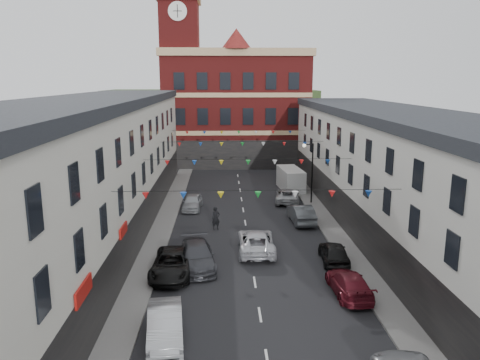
{
  "coord_description": "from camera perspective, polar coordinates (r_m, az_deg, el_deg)",
  "views": [
    {
      "loc": [
        -1.87,
        -30.29,
        12.02
      ],
      "look_at": [
        -0.42,
        8.82,
        3.57
      ],
      "focal_mm": 35.0,
      "sensor_mm": 36.0,
      "label": 1
    }
  ],
  "objects": [
    {
      "name": "distant_hill",
      "position": [
        92.58,
        -3.46,
        7.81
      ],
      "size": [
        40.0,
        14.0,
        10.0
      ],
      "primitive_type": "cube",
      "color": "#2A4520",
      "rests_on": "ground"
    },
    {
      "name": "moving_car",
      "position": [
        33.48,
        1.99,
        -7.49
      ],
      "size": [
        2.61,
        5.49,
        1.52
      ],
      "primitive_type": "imported",
      "rotation": [
        0.0,
        0.0,
        3.12
      ],
      "color": "silver",
      "rests_on": "ground"
    },
    {
      "name": "white_van",
      "position": [
        51.96,
        6.19,
        0.08
      ],
      "size": [
        2.6,
        5.6,
        2.4
      ],
      "primitive_type": "cube",
      "rotation": [
        0.0,
        0.0,
        0.1
      ],
      "color": "silver",
      "rests_on": "ground"
    },
    {
      "name": "car_right_f",
      "position": [
        46.89,
        5.79,
        -1.87
      ],
      "size": [
        2.93,
        5.22,
        1.38
      ],
      "primitive_type": "imported",
      "rotation": [
        0.0,
        0.0,
        3.01
      ],
      "color": "#A3A4A8",
      "rests_on": "ground"
    },
    {
      "name": "pavement_left",
      "position": [
        34.8,
        -10.41,
        -8.11
      ],
      "size": [
        1.8,
        64.0,
        0.15
      ],
      "primitive_type": "cube",
      "color": "#605E5B",
      "rests_on": "ground"
    },
    {
      "name": "car_left_d",
      "position": [
        30.94,
        -5.25,
        -9.2
      ],
      "size": [
        2.88,
        5.57,
        1.54
      ],
      "primitive_type": "imported",
      "rotation": [
        0.0,
        0.0,
        0.14
      ],
      "color": "#36373D",
      "rests_on": "ground"
    },
    {
      "name": "ground",
      "position": [
        32.65,
        1.33,
        -9.43
      ],
      "size": [
        160.0,
        160.0,
        0.0
      ],
      "primitive_type": "plane",
      "color": "black",
      "rests_on": "ground"
    },
    {
      "name": "car_right_e",
      "position": [
        40.38,
        7.48,
        -4.08
      ],
      "size": [
        1.93,
        4.86,
        1.57
      ],
      "primitive_type": "imported",
      "rotation": [
        0.0,
        0.0,
        3.2
      ],
      "color": "#484C50",
      "rests_on": "ground"
    },
    {
      "name": "terrace_left",
      "position": [
        33.5,
        -19.29,
        -0.01
      ],
      "size": [
        8.4,
        56.0,
        10.7
      ],
      "color": "beige",
      "rests_on": "ground"
    },
    {
      "name": "car_right_c",
      "position": [
        27.89,
        13.15,
        -12.19
      ],
      "size": [
        2.05,
        4.67,
        1.34
      ],
      "primitive_type": "imported",
      "rotation": [
        0.0,
        0.0,
        3.18
      ],
      "color": "maroon",
      "rests_on": "ground"
    },
    {
      "name": "pedestrian",
      "position": [
        38.18,
        -2.96,
        -4.69
      ],
      "size": [
        0.81,
        0.68,
        1.91
      ],
      "primitive_type": "imported",
      "rotation": [
        0.0,
        0.0,
        0.37
      ],
      "color": "black",
      "rests_on": "ground"
    },
    {
      "name": "street_lamp",
      "position": [
        45.81,
        8.51,
        1.84
      ],
      "size": [
        1.1,
        0.36,
        6.0
      ],
      "color": "black",
      "rests_on": "ground"
    },
    {
      "name": "car_left_e",
      "position": [
        44.3,
        -5.83,
        -2.68
      ],
      "size": [
        1.93,
        4.27,
        1.42
      ],
      "primitive_type": "imported",
      "rotation": [
        0.0,
        0.0,
        -0.06
      ],
      "color": "gray",
      "rests_on": "ground"
    },
    {
      "name": "pavement_right",
      "position": [
        35.53,
        12.41,
        -7.77
      ],
      "size": [
        1.8,
        64.0,
        0.15
      ],
      "primitive_type": "cube",
      "color": "#605E5B",
      "rests_on": "ground"
    },
    {
      "name": "civic_building",
      "position": [
        68.38,
        -0.56,
        8.92
      ],
      "size": [
        20.6,
        13.3,
        18.5
      ],
      "color": "maroon",
      "rests_on": "ground"
    },
    {
      "name": "car_left_c",
      "position": [
        29.98,
        -8.26,
        -10.06
      ],
      "size": [
        2.58,
        5.37,
        1.48
      ],
      "primitive_type": "imported",
      "rotation": [
        0.0,
        0.0,
        -0.03
      ],
      "color": "black",
      "rests_on": "ground"
    },
    {
      "name": "car_left_b",
      "position": [
        23.21,
        -9.12,
        -17.03
      ],
      "size": [
        2.11,
        4.73,
        1.51
      ],
      "primitive_type": "imported",
      "rotation": [
        0.0,
        0.0,
        0.11
      ],
      "color": "#ABADB3",
      "rests_on": "ground"
    },
    {
      "name": "clock_tower",
      "position": [
        65.6,
        -7.28,
        14.63
      ],
      "size": [
        5.6,
        5.6,
        30.0
      ],
      "color": "maroon",
      "rests_on": "ground"
    },
    {
      "name": "terrace_right",
      "position": [
        34.88,
        20.97,
        -0.51
      ],
      "size": [
        8.4,
        56.0,
        9.7
      ],
      "color": "silver",
      "rests_on": "ground"
    },
    {
      "name": "car_right_d",
      "position": [
        32.18,
        11.39,
        -8.66
      ],
      "size": [
        1.91,
        4.25,
        1.42
      ],
      "primitive_type": "imported",
      "rotation": [
        0.0,
        0.0,
        3.08
      ],
      "color": "black",
      "rests_on": "ground"
    }
  ]
}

